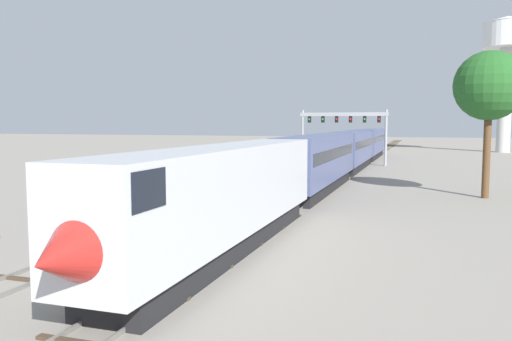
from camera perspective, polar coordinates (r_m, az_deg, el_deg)
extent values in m
plane|color=gray|center=(20.79, -13.34, -11.14)|extent=(400.00, 400.00, 0.00)
cube|color=slate|center=(77.71, 11.35, 0.97)|extent=(0.07, 200.00, 0.16)
cube|color=slate|center=(77.55, 12.41, 0.94)|extent=(0.07, 200.00, 0.16)
cube|color=#473828|center=(18.15, -11.21, -13.38)|extent=(2.60, 0.24, 0.10)
cube|color=#473828|center=(21.57, -5.90, -10.28)|extent=(2.60, 0.24, 0.10)
cube|color=#473828|center=(25.15, -2.14, -7.99)|extent=(2.60, 0.24, 0.10)
cube|color=#473828|center=(28.85, 0.65, -6.25)|extent=(2.60, 0.24, 0.10)
cube|color=#473828|center=(32.61, 2.78, -4.91)|extent=(2.60, 0.24, 0.10)
cube|color=#473828|center=(36.43, 4.46, -3.84)|extent=(2.60, 0.24, 0.10)
cube|color=#473828|center=(40.28, 5.82, -2.97)|extent=(2.60, 0.24, 0.10)
cube|color=#473828|center=(44.16, 6.94, -2.25)|extent=(2.60, 0.24, 0.10)
cube|color=#473828|center=(48.06, 7.88, -1.64)|extent=(2.60, 0.24, 0.10)
cube|color=#473828|center=(51.97, 8.67, -1.13)|extent=(2.60, 0.24, 0.10)
cube|color=#473828|center=(55.90, 9.36, -0.69)|extent=(2.60, 0.24, 0.10)
cube|color=#473828|center=(59.83, 9.95, -0.31)|extent=(2.60, 0.24, 0.10)
cube|color=#473828|center=(63.78, 10.47, 0.03)|extent=(2.60, 0.24, 0.10)
cube|color=#473828|center=(67.73, 10.93, 0.33)|extent=(2.60, 0.24, 0.10)
cube|color=#473828|center=(71.68, 11.34, 0.59)|extent=(2.60, 0.24, 0.10)
cube|color=#473828|center=(75.64, 11.71, 0.83)|extent=(2.60, 0.24, 0.10)
cube|color=#473828|center=(79.61, 12.04, 1.04)|extent=(2.60, 0.24, 0.10)
cube|color=#473828|center=(83.58, 12.34, 1.23)|extent=(2.60, 0.24, 0.10)
cube|color=#473828|center=(87.55, 12.61, 1.41)|extent=(2.60, 0.24, 0.10)
cube|color=#473828|center=(91.52, 12.86, 1.57)|extent=(2.60, 0.24, 0.10)
cube|color=#473828|center=(95.50, 13.09, 1.71)|extent=(2.60, 0.24, 0.10)
cube|color=#473828|center=(99.47, 13.30, 1.85)|extent=(2.60, 0.24, 0.10)
cube|color=#473828|center=(103.45, 13.49, 1.97)|extent=(2.60, 0.24, 0.10)
cube|color=#473828|center=(107.43, 13.67, 2.09)|extent=(2.60, 0.24, 0.10)
cube|color=#473828|center=(111.42, 13.83, 2.20)|extent=(2.60, 0.24, 0.10)
cube|color=#473828|center=(115.40, 13.99, 2.30)|extent=(2.60, 0.24, 0.10)
cube|color=#473828|center=(119.38, 14.13, 2.39)|extent=(2.60, 0.24, 0.10)
cube|color=#473828|center=(123.37, 14.27, 2.48)|extent=(2.60, 0.24, 0.10)
cube|color=#473828|center=(127.36, 14.39, 2.56)|extent=(2.60, 0.24, 0.10)
cube|color=#473828|center=(131.34, 14.51, 2.63)|extent=(2.60, 0.24, 0.10)
cube|color=#473828|center=(135.33, 14.63, 2.71)|extent=(2.60, 0.24, 0.10)
cube|color=#473828|center=(139.32, 14.73, 2.77)|extent=(2.60, 0.24, 0.10)
cube|color=#473828|center=(143.31, 14.83, 2.84)|extent=(2.60, 0.24, 0.10)
cube|color=#473828|center=(147.30, 14.93, 2.90)|extent=(2.60, 0.24, 0.10)
cube|color=#473828|center=(151.29, 15.02, 2.95)|extent=(2.60, 0.24, 0.10)
cube|color=#473828|center=(155.28, 15.10, 3.01)|extent=(2.60, 0.24, 0.10)
cube|color=#473828|center=(159.27, 15.18, 3.06)|extent=(2.60, 0.24, 0.10)
cube|color=#473828|center=(163.26, 15.26, 3.11)|extent=(2.60, 0.24, 0.10)
cube|color=#473828|center=(167.26, 15.33, 3.16)|extent=(2.60, 0.24, 0.10)
cube|color=#473828|center=(171.25, 15.40, 3.20)|extent=(2.60, 0.24, 0.10)
cube|color=#473828|center=(175.24, 15.47, 3.24)|extent=(2.60, 0.24, 0.10)
cube|color=slate|center=(59.10, 3.69, -0.28)|extent=(0.07, 160.00, 0.16)
cube|color=slate|center=(58.76, 5.05, -0.32)|extent=(0.07, 160.00, 0.16)
cube|color=#473828|center=(21.30, -24.45, -10.94)|extent=(2.60, 0.24, 0.10)
cube|color=#473828|center=(24.27, -17.98, -8.74)|extent=(2.60, 0.24, 0.10)
cube|color=#473828|center=(27.51, -13.02, -6.96)|extent=(2.60, 0.24, 0.10)
cube|color=#473828|center=(30.92, -9.16, -5.54)|extent=(2.60, 0.24, 0.10)
cube|color=#473828|center=(34.46, -6.09, -4.38)|extent=(2.60, 0.24, 0.10)
cube|color=#473828|center=(38.10, -3.61, -3.43)|extent=(2.60, 0.24, 0.10)
cube|color=#473828|center=(41.79, -1.57, -2.64)|extent=(2.60, 0.24, 0.10)
cube|color=#473828|center=(45.54, 0.14, -1.98)|extent=(2.60, 0.24, 0.10)
cube|color=#473828|center=(49.33, 1.58, -1.41)|extent=(2.60, 0.24, 0.10)
cube|color=#473828|center=(53.15, 2.82, -0.93)|extent=(2.60, 0.24, 0.10)
cube|color=#473828|center=(57.00, 3.89, -0.51)|extent=(2.60, 0.24, 0.10)
cube|color=#473828|center=(60.86, 4.82, -0.15)|extent=(2.60, 0.24, 0.10)
cube|color=#473828|center=(64.74, 5.65, 0.17)|extent=(2.60, 0.24, 0.10)
cube|color=#473828|center=(68.64, 6.38, 0.46)|extent=(2.60, 0.24, 0.10)
cube|color=#473828|center=(72.54, 7.03, 0.71)|extent=(2.60, 0.24, 0.10)
cube|color=#473828|center=(76.46, 7.61, 0.94)|extent=(2.60, 0.24, 0.10)
cube|color=#473828|center=(80.38, 8.14, 1.14)|extent=(2.60, 0.24, 0.10)
cube|color=#473828|center=(84.32, 8.62, 1.33)|extent=(2.60, 0.24, 0.10)
cube|color=#473828|center=(88.25, 9.05, 1.50)|extent=(2.60, 0.24, 0.10)
cube|color=#473828|center=(92.20, 9.45, 1.66)|extent=(2.60, 0.24, 0.10)
cube|color=#473828|center=(96.14, 9.82, 1.80)|extent=(2.60, 0.24, 0.10)
cube|color=#473828|center=(100.10, 10.16, 1.93)|extent=(2.60, 0.24, 0.10)
cube|color=#473828|center=(104.05, 10.47, 2.05)|extent=(2.60, 0.24, 0.10)
cube|color=#473828|center=(108.01, 10.76, 2.16)|extent=(2.60, 0.24, 0.10)
cube|color=#473828|center=(111.97, 11.03, 2.27)|extent=(2.60, 0.24, 0.10)
cube|color=#473828|center=(115.94, 11.28, 2.36)|extent=(2.60, 0.24, 0.10)
cube|color=#473828|center=(119.90, 11.51, 2.45)|extent=(2.60, 0.24, 0.10)
cube|color=#473828|center=(123.87, 11.73, 2.54)|extent=(2.60, 0.24, 0.10)
cube|color=#473828|center=(127.84, 11.93, 2.62)|extent=(2.60, 0.24, 0.10)
cube|color=#473828|center=(131.81, 12.13, 2.69)|extent=(2.60, 0.24, 0.10)
cube|color=#473828|center=(135.79, 12.31, 2.76)|extent=(2.60, 0.24, 0.10)
cube|color=silver|center=(23.18, -3.53, -1.98)|extent=(3.00, 20.81, 3.80)
cone|color=#B2231E|center=(14.12, -19.89, -8.69)|extent=(2.88, 2.60, 2.88)
cube|color=black|center=(14.95, -16.76, -1.82)|extent=(3.04, 1.80, 1.10)
cube|color=black|center=(23.60, -3.50, -7.76)|extent=(2.52, 18.73, 1.00)
cube|color=#4C5684|center=(44.09, 7.04, 1.46)|extent=(3.00, 20.81, 3.80)
cube|color=black|center=(44.07, 7.04, 1.98)|extent=(3.04, 19.15, 0.90)
cube|color=black|center=(44.32, 7.00, -1.63)|extent=(2.52, 18.73, 1.00)
cube|color=#4C5684|center=(65.59, 10.76, 2.67)|extent=(3.00, 20.81, 3.80)
cube|color=black|center=(65.58, 10.76, 3.01)|extent=(3.04, 19.15, 0.90)
cube|color=black|center=(65.75, 10.72, 0.58)|extent=(2.52, 18.73, 1.00)
cube|color=#4C5684|center=(87.25, 12.64, 3.27)|extent=(3.00, 20.81, 3.80)
cube|color=black|center=(87.24, 12.64, 3.53)|extent=(3.04, 19.15, 0.90)
cube|color=black|center=(87.36, 12.61, 1.70)|extent=(2.52, 18.73, 1.00)
cylinder|color=#999BA0|center=(73.22, 5.19, 3.71)|extent=(0.36, 0.36, 7.60)
cylinder|color=#999BA0|center=(71.50, 14.22, 3.53)|extent=(0.36, 0.36, 7.60)
cube|color=#999BA0|center=(72.12, 9.69, 6.18)|extent=(12.10, 0.36, 0.50)
cube|color=black|center=(73.03, 5.95, 5.66)|extent=(0.44, 0.32, 0.90)
sphere|color=green|center=(72.84, 5.92, 5.67)|extent=(0.28, 0.28, 0.28)
cube|color=black|center=(72.64, 7.44, 5.65)|extent=(0.44, 0.32, 0.90)
sphere|color=green|center=(72.46, 7.41, 5.65)|extent=(0.28, 0.28, 0.28)
cube|color=black|center=(72.31, 8.94, 5.63)|extent=(0.44, 0.32, 0.90)
sphere|color=red|center=(72.12, 8.91, 5.63)|extent=(0.28, 0.28, 0.28)
cube|color=black|center=(72.02, 10.45, 5.61)|extent=(0.44, 0.32, 0.90)
sphere|color=red|center=(71.83, 10.43, 5.61)|extent=(0.28, 0.28, 0.28)
cube|color=black|center=(71.78, 11.97, 5.58)|extent=(0.44, 0.32, 0.90)
sphere|color=green|center=(71.60, 11.96, 5.58)|extent=(0.28, 0.28, 0.28)
cube|color=black|center=(71.60, 13.50, 5.55)|extent=(0.44, 0.32, 0.90)
sphere|color=red|center=(71.41, 13.49, 5.55)|extent=(0.28, 0.28, 0.28)
cylinder|color=beige|center=(112.61, 25.90, 7.02)|extent=(2.60, 2.60, 20.40)
cylinder|color=white|center=(113.79, 26.17, 13.36)|extent=(8.96, 8.96, 4.80)
cone|color=white|center=(114.28, 26.23, 14.85)|extent=(9.14, 9.14, 1.20)
cylinder|color=brown|center=(43.44, 24.24, 1.64)|extent=(0.56, 0.56, 6.81)
sphere|color=#235B23|center=(43.47, 24.50, 8.58)|extent=(5.32, 5.32, 5.32)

